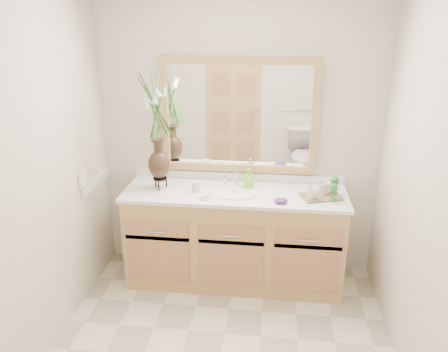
# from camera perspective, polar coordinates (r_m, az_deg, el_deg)

# --- Properties ---
(wall_back) EXTENTS (2.40, 0.02, 2.40)m
(wall_back) POSITION_cam_1_polar(r_m,az_deg,el_deg) (3.75, 1.89, 4.80)
(wall_back) COLOR silver
(wall_back) RESTS_ON floor
(wall_left) EXTENTS (0.02, 2.60, 2.40)m
(wall_left) POSITION_cam_1_polar(r_m,az_deg,el_deg) (2.93, -24.70, -1.64)
(wall_left) COLOR silver
(wall_left) RESTS_ON floor
(wall_right) EXTENTS (0.02, 2.60, 2.40)m
(wall_right) POSITION_cam_1_polar(r_m,az_deg,el_deg) (2.66, 25.88, -3.94)
(wall_right) COLOR silver
(wall_right) RESTS_ON floor
(vanity) EXTENTS (1.80, 0.55, 0.80)m
(vanity) POSITION_cam_1_polar(r_m,az_deg,el_deg) (3.79, 1.36, -8.12)
(vanity) COLOR tan
(vanity) RESTS_ON floor
(counter) EXTENTS (1.84, 0.57, 0.03)m
(counter) POSITION_cam_1_polar(r_m,az_deg,el_deg) (3.61, 1.42, -2.31)
(counter) COLOR white
(counter) RESTS_ON vanity
(sink) EXTENTS (0.38, 0.34, 0.23)m
(sink) POSITION_cam_1_polar(r_m,az_deg,el_deg) (3.61, 1.39, -2.99)
(sink) COLOR white
(sink) RESTS_ON counter
(mirror) EXTENTS (1.32, 0.04, 0.97)m
(mirror) POSITION_cam_1_polar(r_m,az_deg,el_deg) (3.68, 1.89, 7.79)
(mirror) COLOR white
(mirror) RESTS_ON wall_back
(switch_plate) EXTENTS (0.02, 0.12, 0.12)m
(switch_plate) POSITION_cam_1_polar(r_m,az_deg,el_deg) (3.62, -17.98, -0.44)
(switch_plate) COLOR white
(switch_plate) RESTS_ON wall_left
(flower_vase) EXTENTS (0.21, 0.21, 0.88)m
(flower_vase) POSITION_cam_1_polar(r_m,az_deg,el_deg) (3.55, -8.78, 7.41)
(flower_vase) COLOR black
(flower_vase) RESTS_ON counter
(tumbler) EXTENTS (0.07, 0.07, 0.09)m
(tumbler) POSITION_cam_1_polar(r_m,az_deg,el_deg) (3.61, -3.68, -1.36)
(tumbler) COLOR silver
(tumbler) RESTS_ON counter
(soap_dish) EXTENTS (0.10, 0.10, 0.03)m
(soap_dish) POSITION_cam_1_polar(r_m,az_deg,el_deg) (3.47, -2.41, -2.81)
(soap_dish) COLOR silver
(soap_dish) RESTS_ON counter
(soap_bottle) EXTENTS (0.08, 0.09, 0.14)m
(soap_bottle) POSITION_cam_1_polar(r_m,az_deg,el_deg) (3.69, 3.24, -0.37)
(soap_bottle) COLOR #7CE736
(soap_bottle) RESTS_ON counter
(purple_dish) EXTENTS (0.12, 0.11, 0.04)m
(purple_dish) POSITION_cam_1_polar(r_m,az_deg,el_deg) (3.41, 7.44, -3.21)
(purple_dish) COLOR #48246D
(purple_dish) RESTS_ON counter
(tray) EXTENTS (0.36, 0.29, 0.02)m
(tray) POSITION_cam_1_polar(r_m,az_deg,el_deg) (3.57, 12.52, -2.64)
(tray) COLOR brown
(tray) RESTS_ON counter
(mug_left) EXTENTS (0.09, 0.09, 0.09)m
(mug_left) POSITION_cam_1_polar(r_m,az_deg,el_deg) (3.48, 11.33, -2.23)
(mug_left) COLOR silver
(mug_left) RESTS_ON tray
(mug_right) EXTENTS (0.15, 0.15, 0.11)m
(mug_right) POSITION_cam_1_polar(r_m,az_deg,el_deg) (3.60, 12.95, -1.45)
(mug_right) COLOR silver
(mug_right) RESTS_ON tray
(goblet_front) EXTENTS (0.06, 0.06, 0.13)m
(goblet_front) POSITION_cam_1_polar(r_m,az_deg,el_deg) (3.49, 14.15, -1.63)
(goblet_front) COLOR #25712A
(goblet_front) RESTS_ON tray
(goblet_back) EXTENTS (0.06, 0.06, 0.14)m
(goblet_back) POSITION_cam_1_polar(r_m,az_deg,el_deg) (3.62, 14.30, -0.76)
(goblet_back) COLOR #25712A
(goblet_back) RESTS_ON tray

